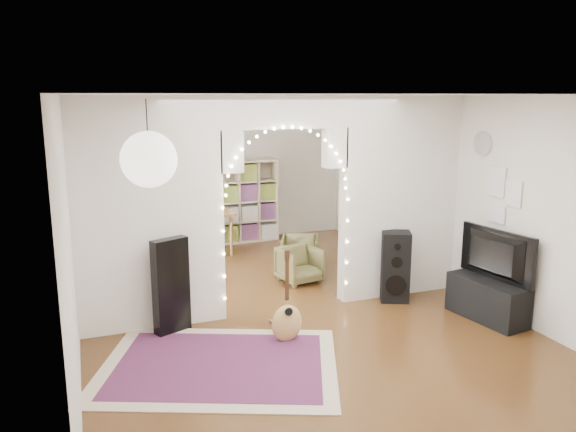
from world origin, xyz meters
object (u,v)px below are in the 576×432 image
object	(u,v)px
floor_speaker	(395,267)
dining_chair_right	(300,253)
acoustic_guitar	(287,308)
dining_chair_left	(300,265)
dining_table	(196,216)
bookcase	(238,201)
media_console	(487,300)

from	to	relation	value
floor_speaker	dining_chair_right	size ratio (longest dim) A/B	1.60
acoustic_guitar	dining_chair_left	size ratio (longest dim) A/B	1.56
acoustic_guitar	dining_table	size ratio (longest dim) A/B	0.73
dining_table	dining_chair_right	world-z (taller)	dining_table
acoustic_guitar	floor_speaker	xyz separation A→B (m)	(1.80, 0.71, 0.08)
acoustic_guitar	dining_chair_right	world-z (taller)	acoustic_guitar
acoustic_guitar	bookcase	xyz separation A→B (m)	(0.68, 4.47, 0.38)
acoustic_guitar	bookcase	distance (m)	4.53
acoustic_guitar	dining_table	xyz separation A→B (m)	(-0.22, 3.85, 0.29)
dining_table	dining_chair_left	bearing A→B (deg)	-62.68
dining_chair_right	dining_chair_left	bearing A→B (deg)	-87.99
bookcase	dining_chair_right	size ratio (longest dim) A/B	2.62
bookcase	dining_chair_right	bearing A→B (deg)	-80.24
dining_chair_left	floor_speaker	bearing A→B (deg)	-61.94
floor_speaker	media_console	world-z (taller)	floor_speaker
dining_chair_left	dining_chair_right	distance (m)	0.63
dining_chair_left	bookcase	bearing A→B (deg)	84.52
floor_speaker	dining_chair_left	size ratio (longest dim) A/B	1.65
media_console	bookcase	size ratio (longest dim) A/B	0.65
bookcase	dining_chair_left	size ratio (longest dim) A/B	2.70
floor_speaker	bookcase	size ratio (longest dim) A/B	0.61
media_console	dining_chair_left	xyz separation A→B (m)	(-1.63, 2.12, 0.01)
media_console	dining_table	size ratio (longest dim) A/B	0.81
acoustic_guitar	dining_chair_left	world-z (taller)	acoustic_guitar
acoustic_guitar	bookcase	world-z (taller)	bookcase
floor_speaker	media_console	size ratio (longest dim) A/B	0.94
acoustic_guitar	floor_speaker	bearing A→B (deg)	22.52
dining_chair_left	dining_chair_right	size ratio (longest dim) A/B	0.97
floor_speaker	media_console	xyz separation A→B (m)	(0.72, -0.97, -0.22)
acoustic_guitar	media_console	world-z (taller)	acoustic_guitar
floor_speaker	dining_chair_left	xyz separation A→B (m)	(-0.91, 1.15, -0.21)
acoustic_guitar	floor_speaker	distance (m)	1.94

